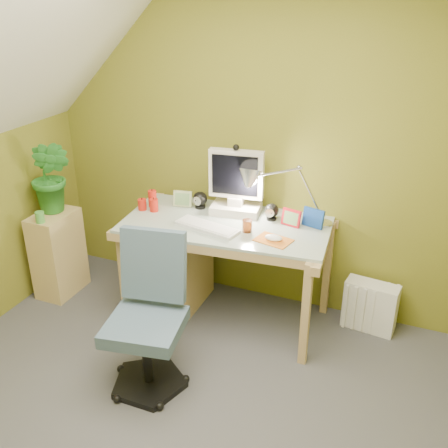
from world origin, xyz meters
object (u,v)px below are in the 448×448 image
at_px(desk, 226,270).
at_px(task_chair, 145,326).
at_px(potted_plant, 51,176).
at_px(desk_lamp, 300,181).
at_px(radiator, 370,306).
at_px(monitor, 236,176).
at_px(side_ledge, 58,254).

xyz_separation_m(desk, task_chair, (-0.15, -0.87, 0.06)).
bearing_deg(desk, potted_plant, -178.89).
bearing_deg(desk_lamp, desk, -152.70).
distance_m(desk, radiator, 1.04).
bearing_deg(radiator, monitor, -170.57).
bearing_deg(monitor, desk_lamp, -7.84).
bearing_deg(monitor, radiator, -4.96).
bearing_deg(desk, desk_lamp, 16.56).
height_order(monitor, side_ledge, monitor).
bearing_deg(task_chair, monitor, 71.93).
xyz_separation_m(side_ledge, radiator, (2.32, 0.43, -0.15)).
xyz_separation_m(desk, desk_lamp, (0.45, 0.18, 0.68)).
height_order(side_ledge, radiator, side_ledge).
height_order(desk_lamp, radiator, desk_lamp).
relative_size(task_chair, radiator, 2.44).
xyz_separation_m(desk_lamp, task_chair, (-0.60, -1.05, -0.61)).
relative_size(desk, desk_lamp, 2.31).
height_order(desk, radiator, desk).
distance_m(potted_plant, radiator, 2.47).
distance_m(desk_lamp, side_ledge, 1.95).
bearing_deg(monitor, side_ledge, -171.92).
bearing_deg(desk_lamp, potted_plant, -164.05).
xyz_separation_m(task_chair, radiator, (1.15, 1.10, -0.26)).
bearing_deg(side_ledge, desk, 8.48).
distance_m(monitor, potted_plant, 1.36).
relative_size(desk, potted_plant, 2.49).
height_order(desk, desk_lamp, desk_lamp).
bearing_deg(task_chair, potted_plant, 138.26).
xyz_separation_m(monitor, potted_plant, (-1.32, -0.33, -0.08)).
distance_m(monitor, side_ledge, 1.54).
bearing_deg(monitor, task_chair, -106.04).
height_order(desk, monitor, monitor).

